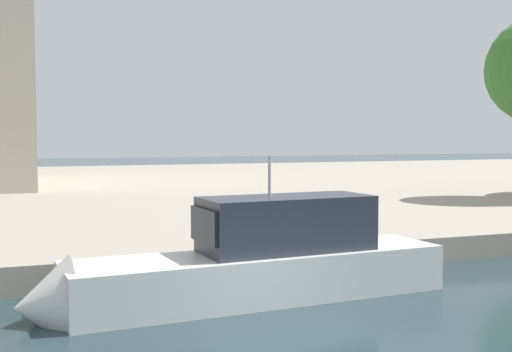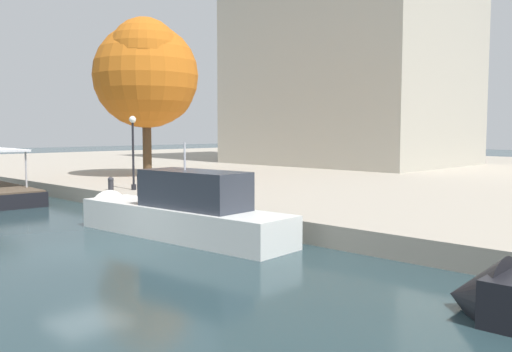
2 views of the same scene
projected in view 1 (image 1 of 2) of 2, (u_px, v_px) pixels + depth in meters
The scene contains 3 objects.
ground_plane at pixel (312, 346), 12.68m from camera, with size 220.00×220.00×0.00m, color #23383D.
dock_promenade at pixel (96, 190), 43.92m from camera, with size 120.00×55.00×0.81m, color #A39989.
motor_yacht_1 at pixel (245, 270), 16.12m from camera, with size 10.86×2.91×4.26m.
Camera 1 is at (-5.46, -11.25, 4.12)m, focal length 45.47 mm.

